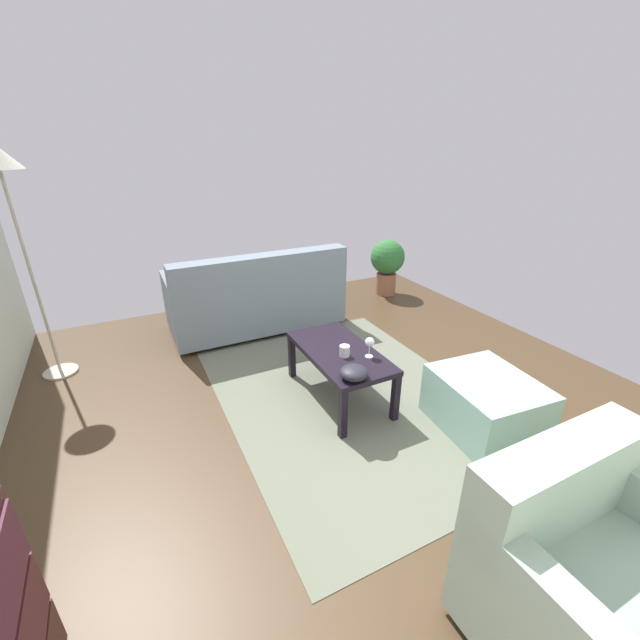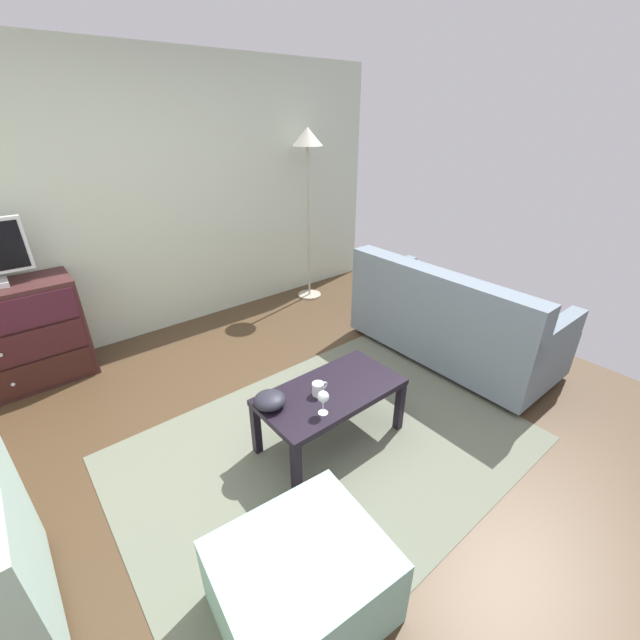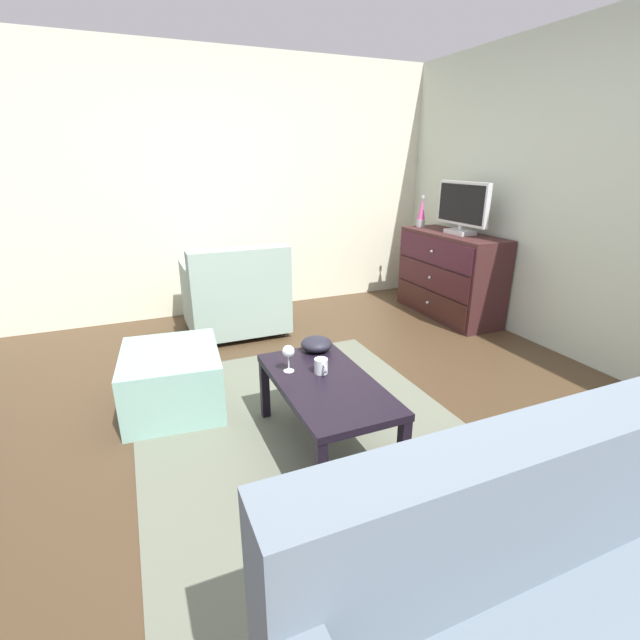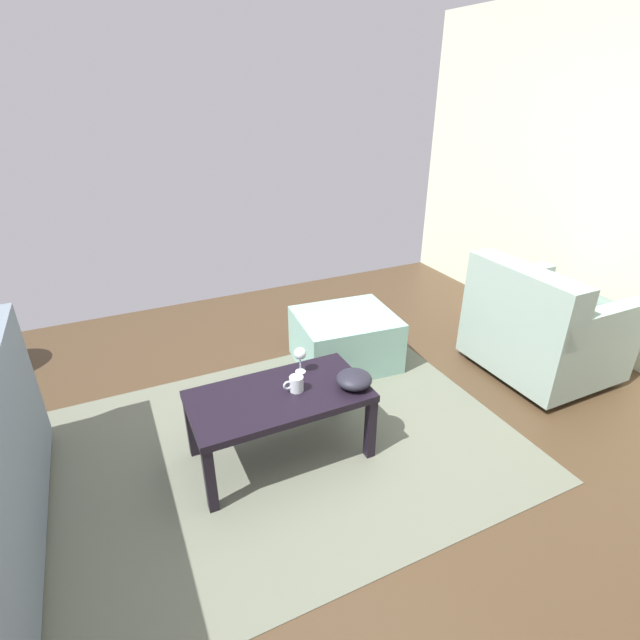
% 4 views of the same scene
% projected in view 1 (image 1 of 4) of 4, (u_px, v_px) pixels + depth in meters
% --- Properties ---
extents(ground_plane, '(5.44, 5.00, 0.05)m').
position_uv_depth(ground_plane, '(339.00, 422.00, 3.04)').
color(ground_plane, '#43311F').
extents(area_rug, '(2.60, 1.90, 0.01)m').
position_uv_depth(area_rug, '(349.00, 398.00, 3.27)').
color(area_rug, '#606554').
rests_on(area_rug, ground_plane).
extents(coffee_table, '(0.95, 0.50, 0.42)m').
position_uv_depth(coffee_table, '(340.00, 356.00, 3.15)').
color(coffee_table, black).
rests_on(coffee_table, ground_plane).
extents(wine_glass, '(0.07, 0.07, 0.16)m').
position_uv_depth(wine_glass, '(370.00, 343.00, 2.99)').
color(wine_glass, silver).
rests_on(wine_glass, coffee_table).
extents(mug, '(0.11, 0.08, 0.09)m').
position_uv_depth(mug, '(344.00, 351.00, 3.03)').
color(mug, silver).
rests_on(mug, coffee_table).
extents(bowl_decorative, '(0.19, 0.19, 0.09)m').
position_uv_depth(bowl_decorative, '(354.00, 373.00, 2.75)').
color(bowl_decorative, '#20202A').
rests_on(bowl_decorative, coffee_table).
extents(couch_large, '(0.85, 1.78, 0.88)m').
position_uv_depth(couch_large, '(257.00, 298.00, 4.36)').
color(couch_large, '#332319').
rests_on(couch_large, ground_plane).
extents(armchair, '(0.80, 0.87, 0.84)m').
position_uv_depth(armchair, '(601.00, 587.00, 1.55)').
color(armchair, '#332319').
rests_on(armchair, ground_plane).
extents(ottoman, '(0.75, 0.66, 0.39)m').
position_uv_depth(ottoman, '(485.00, 404.00, 2.87)').
color(ottoman, '#83B2A3').
rests_on(ottoman, ground_plane).
extents(standing_lamp, '(0.32, 0.32, 1.89)m').
position_uv_depth(standing_lamp, '(3.00, 182.00, 2.96)').
color(standing_lamp, '#A59E8C').
rests_on(standing_lamp, ground_plane).
extents(potted_plant, '(0.44, 0.44, 0.72)m').
position_uv_depth(potted_plant, '(387.00, 262.00, 5.30)').
color(potted_plant, brown).
rests_on(potted_plant, ground_plane).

